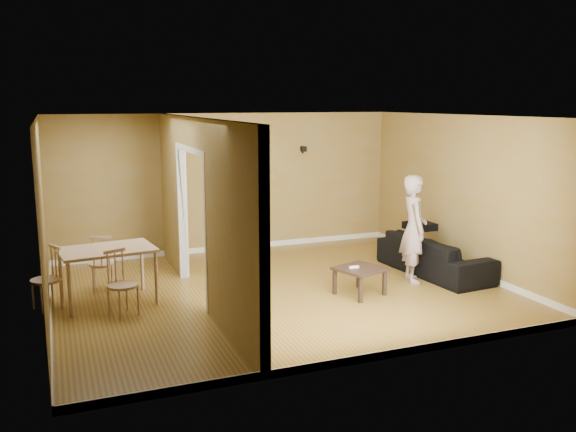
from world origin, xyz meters
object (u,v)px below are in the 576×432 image
at_px(sofa, 434,249).
at_px(chair_near, 122,283).
at_px(person, 414,219).
at_px(bookshelf, 235,206).
at_px(coffee_table, 360,272).
at_px(chair_far, 102,262).
at_px(chair_left, 46,278).
at_px(dining_table, 107,254).

xyz_separation_m(sofa, chair_near, (-5.03, -0.20, 0.04)).
bearing_deg(chair_near, person, -25.36).
height_order(person, bookshelf, person).
distance_m(person, chair_near, 4.49).
distance_m(bookshelf, chair_near, 3.75).
xyz_separation_m(sofa, bookshelf, (-2.64, 2.65, 0.48)).
height_order(coffee_table, chair_far, chair_far).
xyz_separation_m(chair_left, chair_near, (0.95, -0.64, 0.00)).
bearing_deg(person, bookshelf, 52.52).
height_order(person, dining_table, person).
bearing_deg(bookshelf, dining_table, -138.43).
xyz_separation_m(person, coffee_table, (-1.11, -0.32, -0.65)).
distance_m(sofa, bookshelf, 3.77).
relative_size(person, dining_table, 1.57).
xyz_separation_m(sofa, coffee_table, (-1.68, -0.56, -0.06)).
distance_m(person, chair_left, 5.48).
distance_m(dining_table, chair_left, 0.86).
xyz_separation_m(coffee_table, chair_far, (-3.50, 1.62, 0.08)).
bearing_deg(sofa, chair_far, 73.83).
bearing_deg(chair_left, sofa, 61.57).
bearing_deg(sofa, coffee_table, 103.82).
xyz_separation_m(bookshelf, chair_far, (-2.54, -1.58, -0.45)).
relative_size(person, coffee_table, 3.22).
distance_m(coffee_table, dining_table, 3.63).
xyz_separation_m(person, dining_table, (-4.59, 0.65, -0.28)).
bearing_deg(sofa, chair_near, 87.74).
distance_m(coffee_table, chair_left, 4.41).
bearing_deg(chair_near, coffee_table, -31.00).
distance_m(person, coffee_table, 1.33).
distance_m(sofa, chair_left, 5.99).
xyz_separation_m(dining_table, chair_near, (0.13, -0.61, -0.27)).
distance_m(person, dining_table, 4.64).
relative_size(sofa, chair_left, 2.43).
height_order(person, chair_left, person).
distance_m(chair_left, chair_near, 1.14).
bearing_deg(chair_left, chair_near, 31.86).
height_order(sofa, person, person).
relative_size(coffee_table, chair_left, 0.70).
distance_m(sofa, person, 0.85).
bearing_deg(coffee_table, chair_near, 173.91).
height_order(bookshelf, chair_far, bookshelf).
height_order(chair_left, chair_near, chair_near).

